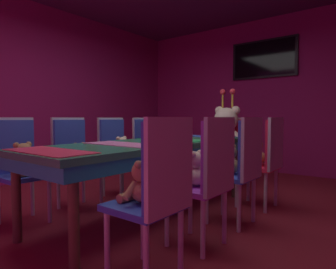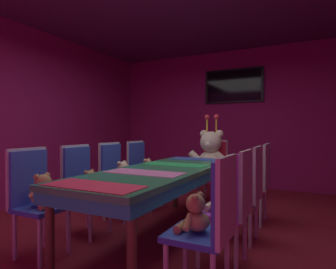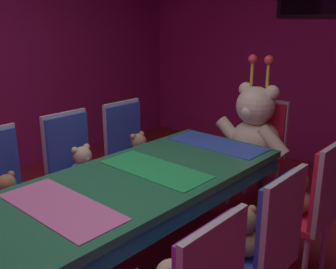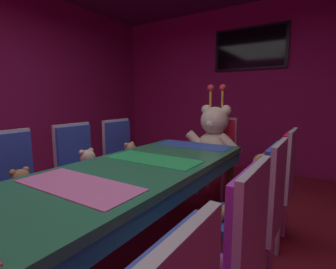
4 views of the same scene
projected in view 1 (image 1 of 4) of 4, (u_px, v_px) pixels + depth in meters
ground_plane at (150, 214)px, 2.98m from camera, size 7.90×7.90×0.00m
wall_back at (265, 95)px, 5.41m from camera, size 5.20×0.12×2.80m
wall_left at (23, 91)px, 4.50m from camera, size 0.12×6.40×2.80m
banquet_table at (150, 150)px, 2.94m from camera, size 0.90×2.55×0.75m
chair_left_0 at (17, 159)px, 2.77m from camera, size 0.42×0.41×0.98m
teddy_left_0 at (24, 161)px, 2.68m from camera, size 0.25×0.32×0.30m
chair_left_1 at (73, 153)px, 3.23m from camera, size 0.42×0.41×0.98m
teddy_left_1 at (80, 156)px, 3.15m from camera, size 0.21×0.27×0.26m
chair_left_2 at (115, 148)px, 3.74m from camera, size 0.42×0.41×0.98m
teddy_left_2 at (123, 150)px, 3.65m from camera, size 0.24×0.31×0.29m
chair_left_3 at (147, 145)px, 4.18m from camera, size 0.42×0.41×0.98m
teddy_left_3 at (155, 147)px, 4.10m from camera, size 0.22×0.29×0.27m
chair_right_0 at (160, 184)px, 1.71m from camera, size 0.42×0.41×0.98m
teddy_right_0 at (142, 184)px, 1.80m from camera, size 0.22×0.28×0.27m
chair_right_1 at (210, 170)px, 2.16m from camera, size 0.42×0.41×0.98m
teddy_right_1 at (194, 171)px, 2.25m from camera, size 0.22×0.29×0.27m
chair_right_2 at (243, 161)px, 2.63m from camera, size 0.42×0.41×0.98m
teddy_right_2 at (229, 161)px, 2.72m from camera, size 0.23×0.30×0.28m
chair_right_3 at (268, 154)px, 3.14m from camera, size 0.42×0.41×0.98m
teddy_right_3 at (255, 153)px, 3.23m from camera, size 0.26×0.33×0.32m
throne_chair at (231, 144)px, 4.37m from camera, size 0.41×0.42×0.98m
king_teddy_bear at (226, 133)px, 4.23m from camera, size 0.73×0.57×0.94m
wall_tv at (264, 59)px, 5.31m from camera, size 1.18×0.06×0.69m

